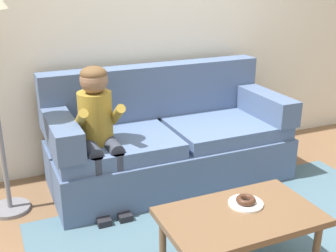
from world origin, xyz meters
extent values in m
plane|color=brown|center=(0.00, 0.00, 0.00)|extent=(10.00, 10.00, 0.00)
cube|color=silver|center=(0.00, 1.40, 1.40)|extent=(8.00, 0.10, 2.80)
cube|color=#476675|center=(0.00, -0.25, 0.01)|extent=(2.79, 1.63, 0.01)
cube|color=slate|center=(-0.09, 0.80, 0.19)|extent=(2.03, 0.90, 0.38)
cube|color=slate|center=(-0.60, 0.75, 0.44)|extent=(0.98, 0.74, 0.12)
cube|color=slate|center=(0.41, 0.75, 0.44)|extent=(0.98, 0.74, 0.12)
cube|color=slate|center=(-0.09, 1.15, 0.73)|extent=(2.03, 0.20, 0.47)
cube|color=slate|center=(-1.01, 0.80, 0.61)|extent=(0.20, 0.90, 0.22)
cube|color=slate|center=(0.82, 0.80, 0.61)|extent=(0.20, 0.90, 0.22)
cube|color=brown|center=(-0.23, -0.53, 0.41)|extent=(0.92, 0.55, 0.04)
cylinder|color=brown|center=(0.17, -0.74, 0.20)|extent=(0.04, 0.04, 0.39)
cylinder|color=brown|center=(-0.63, -0.31, 0.20)|extent=(0.04, 0.04, 0.39)
cylinder|color=brown|center=(0.17, -0.31, 0.20)|extent=(0.04, 0.04, 0.39)
cylinder|color=olive|center=(-0.75, 0.72, 0.70)|extent=(0.26, 0.26, 0.40)
sphere|color=#846047|center=(-0.75, 0.70, 1.00)|extent=(0.21, 0.21, 0.21)
ellipsoid|color=brown|center=(-0.75, 0.70, 1.04)|extent=(0.20, 0.20, 0.12)
cylinder|color=#333847|center=(-0.83, 0.57, 0.51)|extent=(0.11, 0.30, 0.11)
cylinder|color=#333847|center=(-0.83, 0.42, 0.28)|extent=(0.09, 0.09, 0.44)
cube|color=black|center=(-0.83, 0.37, 0.03)|extent=(0.10, 0.20, 0.06)
cylinder|color=olive|center=(-0.88, 0.62, 0.74)|extent=(0.07, 0.29, 0.23)
cylinder|color=#333847|center=(-0.67, 0.57, 0.51)|extent=(0.11, 0.30, 0.11)
cylinder|color=#333847|center=(-0.67, 0.42, 0.28)|extent=(0.09, 0.09, 0.44)
cube|color=black|center=(-0.67, 0.37, 0.03)|extent=(0.10, 0.20, 0.06)
cylinder|color=olive|center=(-0.61, 0.62, 0.74)|extent=(0.07, 0.29, 0.23)
cylinder|color=white|center=(-0.15, -0.45, 0.44)|extent=(0.21, 0.21, 0.01)
torus|color=#422619|center=(-0.15, -0.45, 0.47)|extent=(0.17, 0.17, 0.04)
cube|color=red|center=(0.59, 0.09, 0.03)|extent=(0.16, 0.09, 0.05)
cylinder|color=red|center=(0.50, 0.09, 0.03)|extent=(0.06, 0.06, 0.05)
cylinder|color=red|center=(0.67, 0.09, 0.03)|extent=(0.06, 0.06, 0.05)
cylinder|color=slate|center=(-1.44, 0.82, 0.01)|extent=(0.30, 0.30, 0.03)
camera|label=1|loc=(-1.47, -2.33, 1.75)|focal=45.69mm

